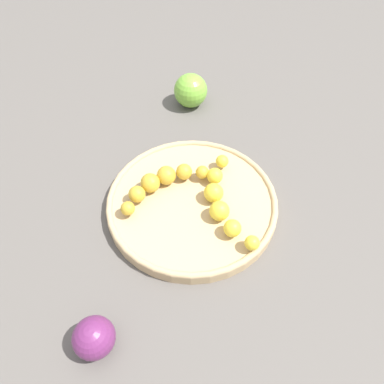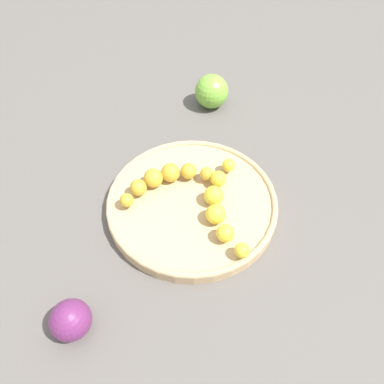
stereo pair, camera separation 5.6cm
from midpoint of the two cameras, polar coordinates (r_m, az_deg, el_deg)
name	(u,v)px [view 1 (the left image)]	position (r m, az deg, el deg)	size (l,w,h in m)	color
ground_plane	(192,207)	(0.59, -2.71, -2.51)	(2.40, 2.40, 0.00)	#56514C
fruit_bowl	(192,202)	(0.58, -2.76, -1.79)	(0.27, 0.27, 0.02)	tan
banana_yellow	(222,201)	(0.55, 1.89, -1.56)	(0.17, 0.10, 0.03)	yellow
banana_spotted	(161,182)	(0.58, -7.73, 1.41)	(0.12, 0.12, 0.03)	gold
apple_green	(191,91)	(0.76, -2.40, 15.64)	(0.07, 0.07, 0.07)	#72B238
plum_purple	(94,338)	(0.49, -18.68, -21.23)	(0.05, 0.05, 0.05)	#662659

